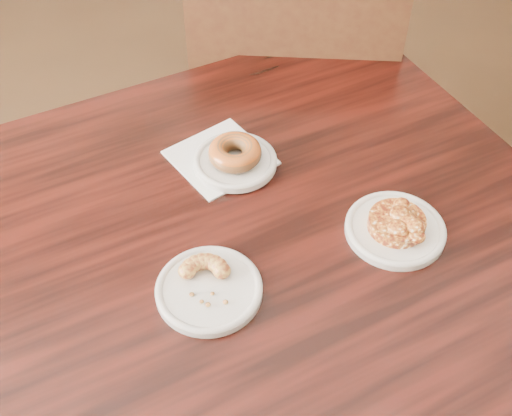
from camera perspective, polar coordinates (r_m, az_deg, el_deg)
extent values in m
cube|color=black|center=(1.35, 1.47, -12.92)|extent=(1.22, 1.22, 0.75)
cube|color=white|center=(1.17, -3.18, 4.49)|extent=(0.21, 0.21, 0.00)
cylinder|color=silver|center=(1.15, -1.86, 4.12)|extent=(0.15, 0.15, 0.01)
cylinder|color=silver|center=(0.97, -4.20, -7.27)|extent=(0.16, 0.16, 0.01)
cylinder|color=silver|center=(1.06, 12.26, -1.89)|extent=(0.16, 0.16, 0.01)
torus|color=#944415|center=(1.13, -1.89, 4.96)|extent=(0.09, 0.09, 0.03)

